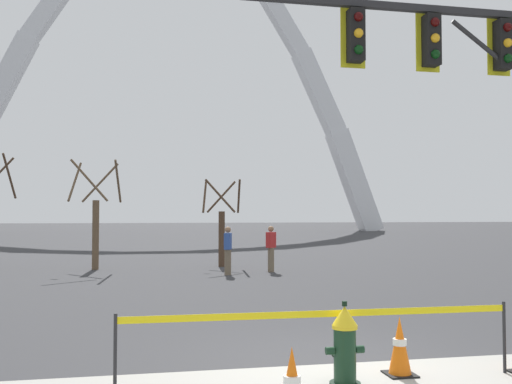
{
  "coord_description": "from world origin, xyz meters",
  "views": [
    {
      "loc": [
        -2.41,
        -7.26,
        2.01
      ],
      "look_at": [
        -0.04,
        5.0,
        2.5
      ],
      "focal_mm": 39.25,
      "sensor_mm": 36.0,
      "label": 1
    }
  ],
  "objects_px": {
    "traffic_cone_by_hydrant": "(400,347)",
    "pedestrian_walking_left": "(228,250)",
    "traffic_signal_gantry": "(486,87)",
    "monument_arch": "(171,89)",
    "pedestrian_standing_center": "(271,248)",
    "fire_hydrant": "(345,346)"
  },
  "relations": [
    {
      "from": "traffic_cone_by_hydrant",
      "to": "traffic_signal_gantry",
      "type": "relative_size",
      "value": 0.11
    },
    {
      "from": "traffic_signal_gantry",
      "to": "monument_arch",
      "type": "xyz_separation_m",
      "value": [
        -3.5,
        54.31,
        11.84
      ]
    },
    {
      "from": "monument_arch",
      "to": "pedestrian_standing_center",
      "type": "xyz_separation_m",
      "value": [
        1.78,
        -44.25,
        -15.29
      ]
    },
    {
      "from": "monument_arch",
      "to": "pedestrian_walking_left",
      "type": "height_order",
      "value": "monument_arch"
    },
    {
      "from": "traffic_cone_by_hydrant",
      "to": "pedestrian_walking_left",
      "type": "relative_size",
      "value": 0.46
    },
    {
      "from": "monument_arch",
      "to": "pedestrian_standing_center",
      "type": "bearing_deg",
      "value": -87.69
    },
    {
      "from": "traffic_cone_by_hydrant",
      "to": "monument_arch",
      "type": "height_order",
      "value": "monument_arch"
    },
    {
      "from": "fire_hydrant",
      "to": "monument_arch",
      "type": "relative_size",
      "value": 0.02
    },
    {
      "from": "monument_arch",
      "to": "traffic_signal_gantry",
      "type": "bearing_deg",
      "value": -86.32
    },
    {
      "from": "monument_arch",
      "to": "traffic_cone_by_hydrant",
      "type": "bearing_deg",
      "value": -89.32
    },
    {
      "from": "traffic_signal_gantry",
      "to": "pedestrian_standing_center",
      "type": "bearing_deg",
      "value": 99.68
    },
    {
      "from": "fire_hydrant",
      "to": "monument_arch",
      "type": "distance_m",
      "value": 59.06
    },
    {
      "from": "traffic_signal_gantry",
      "to": "pedestrian_walking_left",
      "type": "relative_size",
      "value": 4.04
    },
    {
      "from": "traffic_signal_gantry",
      "to": "pedestrian_standing_center",
      "type": "height_order",
      "value": "traffic_signal_gantry"
    },
    {
      "from": "monument_arch",
      "to": "pedestrian_walking_left",
      "type": "xyz_separation_m",
      "value": [
        0.18,
        -44.9,
        -15.29
      ]
    },
    {
      "from": "traffic_signal_gantry",
      "to": "traffic_cone_by_hydrant",
      "type": "bearing_deg",
      "value": -140.04
    },
    {
      "from": "fire_hydrant",
      "to": "traffic_signal_gantry",
      "type": "xyz_separation_m",
      "value": [
        3.64,
        2.64,
        3.8
      ]
    },
    {
      "from": "pedestrian_walking_left",
      "to": "pedestrian_standing_center",
      "type": "xyz_separation_m",
      "value": [
        1.6,
        0.65,
        0.0
      ]
    },
    {
      "from": "pedestrian_standing_center",
      "to": "traffic_cone_by_hydrant",
      "type": "bearing_deg",
      "value": -95.08
    },
    {
      "from": "traffic_cone_by_hydrant",
      "to": "pedestrian_standing_center",
      "type": "height_order",
      "value": "pedestrian_standing_center"
    },
    {
      "from": "fire_hydrant",
      "to": "pedestrian_standing_center",
      "type": "distance_m",
      "value": 12.85
    },
    {
      "from": "traffic_cone_by_hydrant",
      "to": "monument_arch",
      "type": "distance_m",
      "value": 58.82
    }
  ]
}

